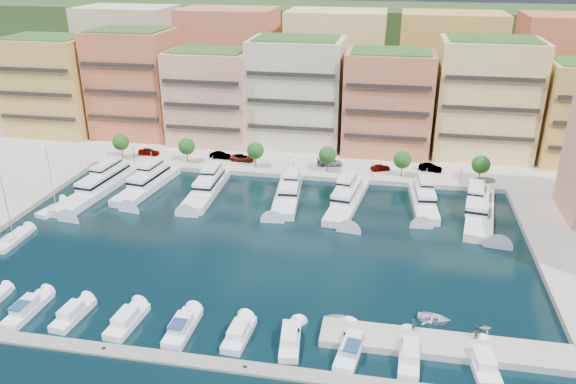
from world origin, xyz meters
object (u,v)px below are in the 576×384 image
Objects in this scene: tender_0 at (341,320)px; cruiser_3 at (127,321)px; tender_3 at (485,328)px; lamppost_3 at (373,166)px; lamppost_0 at (133,150)px; car_1 at (220,155)px; lamppost_4 at (462,171)px; yacht_6 at (479,209)px; yacht_2 at (207,187)px; cruiser_1 at (27,309)px; yacht_5 at (423,200)px; cruiser_8 at (409,355)px; tree_2 at (255,151)px; yacht_3 at (288,192)px; cruiser_4 at (182,328)px; cruiser_2 at (73,315)px; tree_3 at (327,155)px; yacht_1 at (148,183)px; tree_5 at (481,165)px; sailboat_1 at (12,240)px; lamppost_2 at (289,160)px; yacht_0 at (102,184)px; tree_0 at (121,142)px; tender_2 at (434,318)px; car_4 at (380,167)px; tree_4 at (402,160)px; person_0 at (413,325)px; yacht_4 at (347,199)px; car_2 at (242,158)px; sailboat_2 at (56,209)px; lamppost_1 at (209,155)px; cruiser_9 at (483,364)px; tree_1 at (187,146)px; person_1 at (475,332)px; cruiser_6 at (290,341)px; car_0 at (149,152)px; car_3 at (329,162)px.

cruiser_3 is at bearing 92.36° from tender_0.
lamppost_3 is at bearing 7.38° from tender_3.
car_1 is (18.67, 5.94, -2.04)m from lamppost_0.
yacht_6 reaches higher than lamppost_4.
cruiser_3 is (3.36, -44.39, -0.66)m from yacht_2.
tender_3 is (60.86, 7.41, -0.14)m from cruiser_1.
yacht_5 reaches higher than cruiser_8.
yacht_3 is (9.87, -13.45, -3.53)m from tree_2.
tree_2 reaches higher than car_1.
cruiser_2 is at bearing 179.91° from cruiser_4.
yacht_5 is (20.25, -12.22, -3.53)m from tree_3.
yacht_1 reaches higher than cruiser_8.
sailboat_1 is at bearing -153.48° from tree_5.
yacht_0 reaches higher than lamppost_2.
yacht_0 is at bearing 146.02° from cruiser_8.
tree_0 and tree_2 have the same top height.
car_4 is at bearing 15.54° from tender_2.
tree_4 reaches higher than person_0.
yacht_2 is at bearing 178.89° from yacht_4.
yacht_3 is at bearing 82.77° from cruiser_4.
yacht_2 reaches higher than cruiser_4.
tree_4 is at bearing 54.27° from yacht_4.
yacht_4 is 41.20m from person_0.
lamppost_4 is at bearing -95.38° from car_2.
sailboat_2 is at bearing 155.05° from cruiser_8.
yacht_0 and yacht_5 have the same top height.
tree_3 reaches higher than yacht_0.
lamppost_1 is 0.54× the size of cruiser_9.
tree_1 is 29.37m from yacht_3.
lamppost_1 is 0.16× the size of yacht_0.
tree_2 is 67.85m from person_1.
cruiser_2 is 1.76× the size of car_4.
lamppost_4 is 0.96× the size of tender_2.
person_0 is (1.53, -53.72, -2.89)m from tree_4.
yacht_6 reaches higher than cruiser_6.
car_3 is (42.83, 0.75, 0.00)m from car_0.
cruiser_6 is at bearing -87.61° from tree_3.
tree_2 is at bearing 50.89° from sailboat_1.
car_3 is (32.14, 3.61, -2.91)m from tree_1.
lamppost_1 is 0.19× the size of yacht_4.
yacht_6 is 13.98× the size of tender_3.
person_1 is (69.71, -37.43, 0.72)m from yacht_0.
yacht_5 is 3.93× the size of tender_2.
yacht_5 reaches higher than lamppost_4.
lamppost_0 is at bearing -29.90° from tree_0.
yacht_6 reaches higher than cruiser_9.
yacht_4 is at bearing 13.86° from sailboat_2.
tree_4 is at bearing -92.01° from car_1.
car_3 is at bearing 26.66° from tender_2.
lamppost_2 is at bearing 121.09° from cruiser_9.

